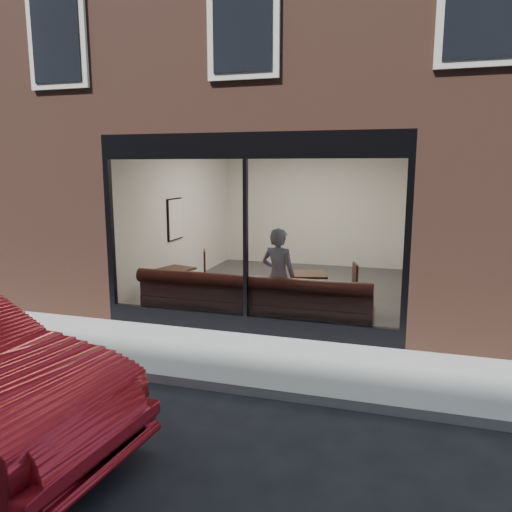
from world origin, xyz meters
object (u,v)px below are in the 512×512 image
(person, at_px, (278,277))
(cafe_chair_left, at_px, (196,283))
(cafe_table_left, at_px, (176,269))
(cafe_chair_right, at_px, (344,301))
(banquette, at_px, (253,313))
(cafe_table_right, at_px, (310,274))

(person, distance_m, cafe_chair_left, 2.69)
(cafe_table_left, height_order, cafe_chair_right, cafe_table_left)
(cafe_table_left, bearing_deg, person, -13.22)
(person, bearing_deg, cafe_chair_left, -21.56)
(banquette, distance_m, person, 0.75)
(cafe_chair_right, bearing_deg, banquette, 23.16)
(banquette, distance_m, cafe_table_right, 1.36)
(cafe_table_left, xyz_separation_m, cafe_chair_right, (3.17, 0.45, -0.50))
(banquette, bearing_deg, person, 26.99)
(banquette, relative_size, cafe_chair_left, 8.86)
(cafe_table_right, bearing_deg, cafe_chair_left, 165.19)
(cafe_table_left, height_order, cafe_table_right, same)
(cafe_table_right, xyz_separation_m, cafe_chair_left, (-2.56, 0.68, -0.50))
(banquette, height_order, cafe_table_left, cafe_table_left)
(cafe_chair_left, xyz_separation_m, cafe_chair_right, (3.18, -0.51, 0.00))
(banquette, bearing_deg, cafe_chair_left, 137.04)
(cafe_chair_right, bearing_deg, cafe_chair_left, -25.64)
(cafe_chair_left, bearing_deg, banquette, 113.91)
(cafe_chair_left, relative_size, cafe_chair_right, 1.17)
(cafe_chair_left, bearing_deg, cafe_table_right, 142.06)
(cafe_table_right, height_order, cafe_chair_left, cafe_table_right)
(cafe_table_right, bearing_deg, cafe_chair_right, 15.29)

